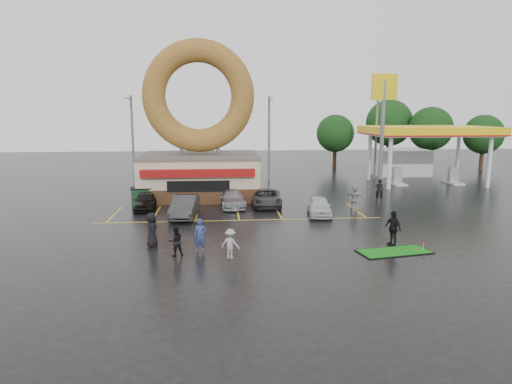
{
  "coord_description": "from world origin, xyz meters",
  "views": [
    {
      "loc": [
        -1.39,
        -27.22,
        7.43
      ],
      "look_at": [
        1.05,
        2.1,
        2.2
      ],
      "focal_mm": 32.0,
      "sensor_mm": 36.0,
      "label": 1
    }
  ],
  "objects": [
    {
      "name": "person_walker_far",
      "position": [
        11.95,
        9.16,
        0.94
      ],
      "size": [
        0.79,
        0.63,
        1.88
      ],
      "primitive_type": "imported",
      "rotation": [
        0.0,
        0.0,
        2.84
      ],
      "color": "black",
      "rests_on": "ground"
    },
    {
      "name": "tree_far_b",
      "position": [
        32.0,
        28.0,
        4.53
      ],
      "size": [
        4.9,
        4.9,
        7.0
      ],
      "color": "#332114",
      "rests_on": "ground"
    },
    {
      "name": "car_black",
      "position": [
        -7.03,
        7.58,
        0.66
      ],
      "size": [
        1.87,
        3.99,
        1.32
      ],
      "primitive_type": "imported",
      "rotation": [
        0.0,
        0.0,
        0.08
      ],
      "color": "black",
      "rests_on": "ground"
    },
    {
      "name": "putting_green",
      "position": [
        7.91,
        -4.51,
        0.03
      ],
      "size": [
        4.14,
        2.37,
        0.49
      ],
      "color": "black",
      "rests_on": "ground"
    },
    {
      "name": "tree_far_a",
      "position": [
        26.0,
        30.0,
        5.18
      ],
      "size": [
        5.6,
        5.6,
        8.0
      ],
      "color": "#332114",
      "rests_on": "ground"
    },
    {
      "name": "car_grey",
      "position": [
        2.39,
        8.0,
        0.67
      ],
      "size": [
        2.57,
        4.98,
        1.34
      ],
      "primitive_type": "imported",
      "rotation": [
        0.0,
        0.0,
        -0.07
      ],
      "color": "#2E2D30",
      "rests_on": "ground"
    },
    {
      "name": "tree_far_c",
      "position": [
        22.0,
        34.0,
        5.84
      ],
      "size": [
        6.3,
        6.3,
        9.0
      ],
      "color": "#332114",
      "rests_on": "ground"
    },
    {
      "name": "streetlight_left",
      "position": [
        -10.0,
        19.92,
        4.78
      ],
      "size": [
        0.4,
        2.21,
        9.0
      ],
      "color": "slate",
      "rests_on": "ground"
    },
    {
      "name": "shell_sign",
      "position": [
        13.0,
        12.0,
        7.38
      ],
      "size": [
        2.2,
        0.36,
        10.6
      ],
      "color": "slate",
      "rests_on": "ground"
    },
    {
      "name": "dumpster",
      "position": [
        -7.5,
        9.5,
        0.65
      ],
      "size": [
        1.98,
        1.5,
        1.3
      ],
      "primitive_type": "cube",
      "rotation": [
        0.0,
        0.0,
        0.18
      ],
      "color": "#163A1F",
      "rests_on": "ground"
    },
    {
      "name": "person_hoodie",
      "position": [
        -0.83,
        -4.82,
        0.78
      ],
      "size": [
        1.15,
        0.93,
        1.55
      ],
      "primitive_type": "imported",
      "rotation": [
        0.0,
        0.0,
        2.73
      ],
      "color": "#97979A",
      "rests_on": "ground"
    },
    {
      "name": "person_blue",
      "position": [
        -2.41,
        -3.58,
        0.91
      ],
      "size": [
        0.69,
        0.48,
        1.81
      ],
      "primitive_type": "imported",
      "rotation": [
        0.0,
        0.0,
        -0.07
      ],
      "color": "navy",
      "rests_on": "ground"
    },
    {
      "name": "car_white",
      "position": [
        5.83,
        4.47,
        0.67
      ],
      "size": [
        2.08,
        4.13,
        1.35
      ],
      "primitive_type": "imported",
      "rotation": [
        0.0,
        0.0,
        -0.13
      ],
      "color": "silver",
      "rests_on": "ground"
    },
    {
      "name": "gas_station",
      "position": [
        20.0,
        20.94,
        3.7
      ],
      "size": [
        12.3,
        13.65,
        5.9
      ],
      "color": "silver",
      "rests_on": "ground"
    },
    {
      "name": "person_cameraman",
      "position": [
        8.29,
        -3.24,
        0.99
      ],
      "size": [
        0.87,
        1.26,
        1.98
      ],
      "primitive_type": "imported",
      "rotation": [
        0.0,
        0.0,
        -1.2
      ],
      "color": "black",
      "rests_on": "ground"
    },
    {
      "name": "car_silver",
      "position": [
        -0.32,
        8.0,
        0.65
      ],
      "size": [
        2.07,
        4.57,
        1.3
      ],
      "primitive_type": "imported",
      "rotation": [
        0.0,
        0.0,
        0.06
      ],
      "color": "#96979B",
      "rests_on": "ground"
    },
    {
      "name": "person_blackjkt",
      "position": [
        -3.65,
        -4.17,
        0.79
      ],
      "size": [
        0.91,
        0.8,
        1.58
      ],
      "primitive_type": "imported",
      "rotation": [
        0.0,
        0.0,
        3.44
      ],
      "color": "black",
      "rests_on": "ground"
    },
    {
      "name": "donut_shop",
      "position": [
        -3.0,
        12.97,
        4.46
      ],
      "size": [
        10.2,
        8.7,
        13.5
      ],
      "color": "#472B19",
      "rests_on": "ground"
    },
    {
      "name": "person_bystander",
      "position": [
        -5.1,
        -2.41,
        0.97
      ],
      "size": [
        0.9,
        1.1,
        1.93
      ],
      "primitive_type": "imported",
      "rotation": [
        0.0,
        0.0,
        1.92
      ],
      "color": "black",
      "rests_on": "ground"
    },
    {
      "name": "person_walker_near",
      "position": [
        8.97,
        6.23,
        0.98
      ],
      "size": [
        1.63,
        1.75,
        1.96
      ],
      "primitive_type": "imported",
      "rotation": [
        0.0,
        0.0,
        2.29
      ],
      "color": "#999A9C",
      "rests_on": "ground"
    },
    {
      "name": "streetlight_mid",
      "position": [
        4.0,
        20.92,
        4.78
      ],
      "size": [
        0.4,
        2.21,
        9.0
      ],
      "color": "slate",
      "rests_on": "ground"
    },
    {
      "name": "ground",
      "position": [
        0.0,
        0.0,
        0.0
      ],
      "size": [
        120.0,
        120.0,
        0.0
      ],
      "primitive_type": "plane",
      "color": "black",
      "rests_on": "ground"
    },
    {
      "name": "tree_far_d",
      "position": [
        14.0,
        32.0,
        4.53
      ],
      "size": [
        4.9,
        4.9,
        7.0
      ],
      "color": "#332114",
      "rests_on": "ground"
    },
    {
      "name": "car_dgrey",
      "position": [
        -3.8,
        4.64,
        0.77
      ],
      "size": [
        2.02,
        4.77,
        1.53
      ],
      "primitive_type": "imported",
      "rotation": [
        0.0,
        0.0,
        -0.09
      ],
      "color": "#313134",
      "rests_on": "ground"
    },
    {
      "name": "streetlight_right",
      "position": [
        16.0,
        21.92,
        4.78
      ],
      "size": [
        0.4,
        2.21,
        9.0
      ],
      "color": "slate",
      "rests_on": "ground"
    }
  ]
}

